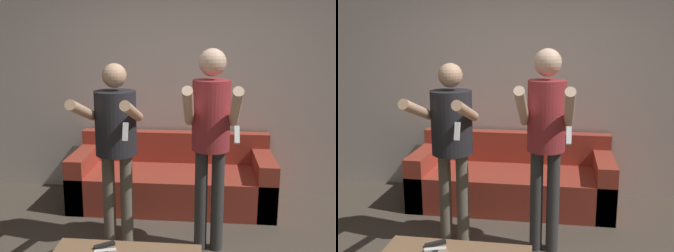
% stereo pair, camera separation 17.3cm
% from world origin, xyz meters
% --- Properties ---
extents(wall_back, '(6.40, 0.06, 2.70)m').
position_xyz_m(wall_back, '(0.00, 2.11, 1.35)').
color(wall_back, beige).
rests_on(wall_back, ground_plane).
extents(couch, '(2.19, 0.85, 0.76)m').
position_xyz_m(couch, '(-0.04, 1.66, 0.26)').
color(couch, '#9E3828').
rests_on(couch, ground_plane).
extents(person_standing_left, '(0.47, 0.76, 1.64)m').
position_xyz_m(person_standing_left, '(-0.44, 0.68, 1.04)').
color(person_standing_left, '#6B6051').
rests_on(person_standing_left, ground_plane).
extents(person_standing_right, '(0.44, 0.67, 1.76)m').
position_xyz_m(person_standing_right, '(0.37, 0.68, 1.10)').
color(person_standing_right, '#383838').
rests_on(person_standing_right, ground_plane).
extents(remote_mid, '(0.15, 0.08, 0.02)m').
position_xyz_m(remote_mid, '(-0.34, -0.12, 0.40)').
color(remote_mid, white).
rests_on(remote_mid, coffee_table).
extents(remote_far, '(0.14, 0.12, 0.02)m').
position_xyz_m(remote_far, '(-0.37, -0.04, 0.40)').
color(remote_far, black).
rests_on(remote_far, coffee_table).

